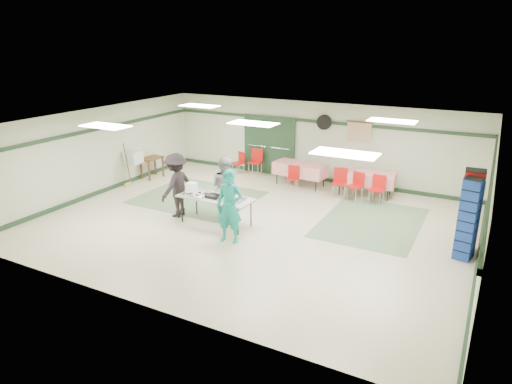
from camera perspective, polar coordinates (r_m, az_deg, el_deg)
The scene contains 42 objects.
floor at distance 12.29m, azimuth -0.33°, elevation -3.83°, with size 11.00×11.00×0.00m, color beige.
ceiling at distance 11.53m, azimuth -0.36°, elevation 8.67°, with size 11.00×11.00×0.00m, color silver.
wall_back at distance 15.83m, azimuth 7.43°, elevation 6.26°, with size 11.00×11.00×0.00m, color beige.
wall_front at distance 8.39m, azimuth -15.12°, elevation -5.52°, with size 11.00×11.00×0.00m, color beige.
wall_left at distance 15.15m, azimuth -19.06°, elevation 4.84°, with size 9.00×9.00×0.00m, color beige.
wall_right at distance 10.55m, azimuth 27.02°, elevation -1.96°, with size 9.00×9.00×0.00m, color beige.
trim_back at distance 15.67m, azimuth 7.50°, elevation 8.74°, with size 11.00×0.06×0.10m, color #1D3620.
baseboard_back at distance 16.12m, azimuth 7.21°, elevation 1.76°, with size 11.00×0.06×0.12m, color #1D3620.
trim_left at distance 14.99m, azimuth -19.26°, elevation 7.43°, with size 9.00×0.06×0.10m, color #1D3620.
baseboard_left at distance 15.47m, azimuth -18.49°, elevation 0.19°, with size 9.00×0.06×0.12m, color #1D3620.
trim_right at distance 10.35m, azimuth 27.42°, elevation 1.70°, with size 9.00×0.06×0.10m, color #1D3620.
baseboard_right at distance 11.02m, azimuth 25.88°, elevation -8.24°, with size 9.00×0.06×0.12m, color #1D3620.
green_patch_a at distance 14.32m, azimuth -7.27°, elevation -0.66°, with size 3.50×3.00×0.01m, color slate.
green_patch_b at distance 12.69m, azimuth 14.20°, elevation -3.68°, with size 2.50×3.50×0.01m, color slate.
double_door_left at distance 16.71m, azimuth 0.22°, elevation 6.02°, with size 0.90×0.06×2.10m, color gray.
double_door_right at distance 16.31m, azimuth 3.19°, elevation 5.67°, with size 0.90×0.06×2.10m, color gray.
door_frame at distance 16.49m, azimuth 1.64°, elevation 5.83°, with size 2.00×0.03×2.15m, color #1D3620.
wall_fan at distance 15.54m, azimuth 8.51°, elevation 8.61°, with size 0.50×0.50×0.10m, color black.
scroll_banner at distance 15.22m, azimuth 12.75°, elevation 7.39°, with size 0.80×0.02×0.60m, color tan.
serving_table at distance 11.98m, azimuth -5.07°, elevation -0.82°, with size 2.05×0.87×0.76m.
sheet_tray_right at distance 11.72m, azimuth -3.01°, elevation -0.96°, with size 0.63×0.48×0.02m, color silver.
sheet_tray_mid at distance 12.14m, azimuth -5.12°, elevation -0.30°, with size 0.57×0.44×0.02m, color silver.
sheet_tray_left at distance 12.19m, azimuth -7.61°, elevation -0.31°, with size 0.63×0.47×0.02m, color silver.
baking_pan at distance 11.91m, azimuth -5.20°, elevation -0.54°, with size 0.44×0.28×0.08m, color black.
foam_box_stack at distance 12.34m, azimuth -8.04°, elevation 0.54°, with size 0.25×0.23×0.28m, color white.
volunteer_teal at distance 10.88m, azimuth -3.34°, elevation -1.83°, with size 0.65×0.43×1.79m, color teal.
volunteer_grey at distance 12.40m, azimuth -3.88°, elevation 0.58°, with size 0.84×0.65×1.73m, color gray.
volunteer_dark at distance 12.66m, azimuth -9.92°, elevation 0.85°, with size 1.15×0.66×1.78m, color black.
dining_table_a at distance 14.65m, azimuth 13.53°, elevation 1.74°, with size 1.84×0.95×0.77m.
dining_table_b at distance 15.31m, azimuth 5.56°, elevation 2.89°, with size 1.83×0.96×0.77m.
chair_a at distance 14.16m, azimuth 12.47°, elevation 1.07°, with size 0.51×0.51×0.87m.
chair_b at distance 14.30m, azimuth 10.47°, elevation 1.51°, with size 0.51×0.51×0.92m.
chair_c at distance 14.02m, azimuth 15.00°, elevation 0.70°, with size 0.44×0.44×0.87m.
chair_d at distance 14.83m, azimuth 4.66°, elevation 2.08°, with size 0.43×0.43×0.80m.
chair_loose_a at distance 16.47m, azimuth 0.02°, elevation 4.14°, with size 0.48×0.48×0.94m.
chair_loose_b at distance 16.62m, azimuth -2.05°, elevation 3.94°, with size 0.50×0.50×0.80m.
crate_stack_blue_a at distance 11.34m, azimuth 25.06°, elevation -2.80°, with size 0.39×0.39×1.78m, color #193C9A.
crate_stack_red at distance 11.44m, azimuth 25.16°, elevation -2.19°, with size 0.43×0.43×1.95m, color #A11010.
crate_stack_blue_b at distance 11.01m, azimuth 24.97°, elevation -3.14°, with size 0.36×0.36×1.88m, color #193C9A.
printer_table at distance 16.49m, azimuth -12.92°, elevation 3.85°, with size 0.61×0.85×0.74m.
office_printer at distance 15.77m, azimuth -15.10°, elevation 4.23°, with size 0.51×0.45×0.41m, color beige.
broom at distance 15.71m, azimuth -15.80°, elevation 3.41°, with size 0.03×0.03×1.47m, color brown.
Camera 1 is at (5.38, -10.01, 4.68)m, focal length 32.00 mm.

